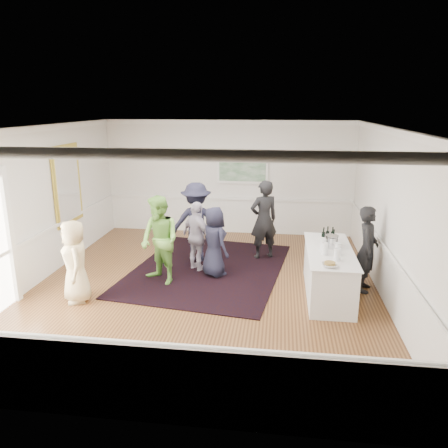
# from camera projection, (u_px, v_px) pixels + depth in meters

# --- Properties ---
(floor) EXTENTS (8.00, 8.00, 0.00)m
(floor) POSITION_uv_depth(u_px,v_px,m) (205.00, 286.00, 8.95)
(floor) COLOR brown
(floor) RESTS_ON ground
(ceiling) EXTENTS (7.00, 8.00, 0.02)m
(ceiling) POSITION_uv_depth(u_px,v_px,m) (203.00, 127.00, 8.10)
(ceiling) COLOR white
(ceiling) RESTS_ON wall_back
(wall_left) EXTENTS (0.02, 8.00, 3.20)m
(wall_left) POSITION_uv_depth(u_px,v_px,m) (36.00, 205.00, 8.96)
(wall_left) COLOR white
(wall_left) RESTS_ON floor
(wall_right) EXTENTS (0.02, 8.00, 3.20)m
(wall_right) POSITION_uv_depth(u_px,v_px,m) (390.00, 216.00, 8.09)
(wall_right) COLOR white
(wall_right) RESTS_ON floor
(wall_back) EXTENTS (7.00, 0.02, 3.20)m
(wall_back) POSITION_uv_depth(u_px,v_px,m) (228.00, 178.00, 12.35)
(wall_back) COLOR white
(wall_back) RESTS_ON floor
(wall_front) EXTENTS (7.00, 0.02, 3.20)m
(wall_front) POSITION_uv_depth(u_px,v_px,m) (140.00, 297.00, 4.70)
(wall_front) COLOR white
(wall_front) RESTS_ON floor
(wainscoting) EXTENTS (7.00, 8.00, 1.00)m
(wainscoting) POSITION_uv_depth(u_px,v_px,m) (205.00, 263.00, 8.82)
(wainscoting) COLOR white
(wainscoting) RESTS_ON floor
(mirror) EXTENTS (0.05, 1.25, 1.85)m
(mirror) POSITION_uv_depth(u_px,v_px,m) (67.00, 185.00, 10.14)
(mirror) COLOR gold
(mirror) RESTS_ON wall_left
(landscape_painting) EXTENTS (1.44, 0.06, 0.66)m
(landscape_painting) POSITION_uv_depth(u_px,v_px,m) (242.00, 172.00, 12.20)
(landscape_painting) COLOR white
(landscape_painting) RESTS_ON wall_back
(area_rug) EXTENTS (3.74, 4.59, 0.02)m
(area_rug) POSITION_uv_depth(u_px,v_px,m) (208.00, 269.00, 9.87)
(area_rug) COLOR black
(area_rug) RESTS_ON floor
(serving_table) EXTENTS (0.87, 2.28, 0.92)m
(serving_table) POSITION_uv_depth(u_px,v_px,m) (328.00, 272.00, 8.45)
(serving_table) COLOR silver
(serving_table) RESTS_ON floor
(bartender) EXTENTS (0.55, 0.71, 1.72)m
(bartender) POSITION_uv_depth(u_px,v_px,m) (367.00, 249.00, 8.56)
(bartender) COLOR black
(bartender) RESTS_ON floor
(guest_tan) EXTENTS (0.84, 0.92, 1.58)m
(guest_tan) POSITION_uv_depth(u_px,v_px,m) (75.00, 261.00, 8.10)
(guest_tan) COLOR #D0B882
(guest_tan) RESTS_ON floor
(guest_green) EXTENTS (1.13, 1.09, 1.84)m
(guest_green) POSITION_uv_depth(u_px,v_px,m) (160.00, 240.00, 8.92)
(guest_green) COLOR #76B749
(guest_green) RESTS_ON floor
(guest_lilac) EXTENTS (0.95, 0.88, 1.57)m
(guest_lilac) POSITION_uv_depth(u_px,v_px,m) (197.00, 237.00, 9.65)
(guest_lilac) COLOR #BEB4CA
(guest_lilac) RESTS_ON floor
(guest_dark_a) EXTENTS (1.32, 0.91, 1.88)m
(guest_dark_a) POSITION_uv_depth(u_px,v_px,m) (196.00, 222.00, 10.21)
(guest_dark_a) COLOR black
(guest_dark_a) RESTS_ON floor
(guest_dark_b) EXTENTS (0.83, 0.73, 1.90)m
(guest_dark_b) POSITION_uv_depth(u_px,v_px,m) (264.00, 220.00, 10.37)
(guest_dark_b) COLOR black
(guest_dark_b) RESTS_ON floor
(guest_navy) EXTENTS (0.86, 0.88, 1.53)m
(guest_navy) POSITION_uv_depth(u_px,v_px,m) (214.00, 242.00, 9.34)
(guest_navy) COLOR black
(guest_navy) RESTS_ON floor
(wine_bottles) EXTENTS (0.28, 0.27, 0.31)m
(wine_bottles) POSITION_uv_depth(u_px,v_px,m) (328.00, 234.00, 8.77)
(wine_bottles) COLOR black
(wine_bottles) RESTS_ON serving_table
(juice_pitchers) EXTENTS (0.37, 0.66, 0.24)m
(juice_pitchers) POSITION_uv_depth(u_px,v_px,m) (331.00, 249.00, 8.02)
(juice_pitchers) COLOR #8CB942
(juice_pitchers) RESTS_ON serving_table
(ice_bucket) EXTENTS (0.26, 0.26, 0.25)m
(ice_bucket) POSITION_uv_depth(u_px,v_px,m) (331.00, 242.00, 8.43)
(ice_bucket) COLOR silver
(ice_bucket) RESTS_ON serving_table
(nut_bowl) EXTENTS (0.28, 0.28, 0.08)m
(nut_bowl) POSITION_uv_depth(u_px,v_px,m) (330.00, 264.00, 7.46)
(nut_bowl) COLOR white
(nut_bowl) RESTS_ON serving_table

